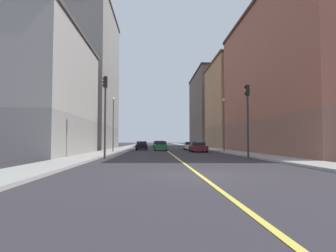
{
  "coord_description": "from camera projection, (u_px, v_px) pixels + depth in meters",
  "views": [
    {
      "loc": [
        -1.92,
        -12.06,
        1.44
      ],
      "look_at": [
        0.56,
        37.59,
        3.98
      ],
      "focal_mm": 30.75,
      "sensor_mm": 36.0,
      "label": 1
    }
  ],
  "objects": [
    {
      "name": "building_left_near",
      "position": [
        298.0,
        78.0,
        31.6
      ],
      "size": [
        10.36,
        25.64,
        16.65
      ],
      "color": "brown",
      "rests_on": "ground"
    },
    {
      "name": "car_teal",
      "position": [
        159.0,
        145.0,
        48.89
      ],
      "size": [
        1.9,
        4.48,
        1.42
      ],
      "color": "#196670",
      "rests_on": "ground"
    },
    {
      "name": "car_white",
      "position": [
        190.0,
        146.0,
        44.92
      ],
      "size": [
        2.01,
        4.47,
        1.25
      ],
      "color": "white",
      "rests_on": "ground"
    },
    {
      "name": "sidewalk_right",
      "position": [
        127.0,
        147.0,
        60.55
      ],
      "size": [
        2.67,
        168.0,
        0.15
      ],
      "primitive_type": "cube",
      "color": "#9E9B93",
      "rests_on": "ground"
    },
    {
      "name": "lane_center_stripe",
      "position": [
        163.0,
        147.0,
        60.92
      ],
      "size": [
        0.16,
        154.0,
        0.01
      ],
      "primitive_type": "cube",
      "color": "#E5D14C",
      "rests_on": "ground"
    },
    {
      "name": "car_maroon",
      "position": [
        198.0,
        147.0,
        36.62
      ],
      "size": [
        1.98,
        4.51,
        1.24
      ],
      "color": "maroon",
      "rests_on": "ground"
    },
    {
      "name": "traffic_light_left_near",
      "position": [
        247.0,
        111.0,
        23.68
      ],
      "size": [
        0.4,
        0.32,
        6.05
      ],
      "color": "#2D2D2D",
      "rests_on": "ground"
    },
    {
      "name": "car_green",
      "position": [
        161.0,
        146.0,
        41.95
      ],
      "size": [
        1.92,
        4.33,
        1.35
      ],
      "color": "#1E6B38",
      "rests_on": "ground"
    },
    {
      "name": "ground_plane",
      "position": [
        199.0,
        175.0,
        12.05
      ],
      "size": [
        400.0,
        400.0,
        0.0
      ],
      "primitive_type": "plane",
      "color": "#312C32",
      "rests_on": "ground"
    },
    {
      "name": "street_lamp_right_near",
      "position": [
        113.0,
        118.0,
        34.85
      ],
      "size": [
        0.36,
        0.36,
        6.56
      ],
      "color": "#4C4C51",
      "rests_on": "ground"
    },
    {
      "name": "car_black",
      "position": [
        142.0,
        146.0,
        44.71
      ],
      "size": [
        1.78,
        4.4,
        1.33
      ],
      "color": "black",
      "rests_on": "ground"
    },
    {
      "name": "building_left_far",
      "position": [
        214.0,
        110.0,
        75.96
      ],
      "size": [
        10.36,
        23.02,
        19.1
      ],
      "color": "brown",
      "rests_on": "ground"
    },
    {
      "name": "traffic_light_right_near",
      "position": [
        105.0,
        106.0,
        23.11
      ],
      "size": [
        0.4,
        0.32,
        6.62
      ],
      "color": "#2D2D2D",
      "rests_on": "ground"
    },
    {
      "name": "building_right_midblock",
      "position": [
        82.0,
        79.0,
        48.03
      ],
      "size": [
        10.36,
        18.79,
        23.56
      ],
      "color": "slate",
      "rests_on": "ground"
    },
    {
      "name": "car_blue",
      "position": [
        158.0,
        144.0,
        63.88
      ],
      "size": [
        2.06,
        4.64,
        1.27
      ],
      "color": "#23389E",
      "rests_on": "ground"
    },
    {
      "name": "building_right_corner",
      "position": [
        28.0,
        93.0,
        27.52
      ],
      "size": [
        10.36,
        16.31,
        11.97
      ],
      "color": "gray",
      "rests_on": "ground"
    },
    {
      "name": "sidewalk_left",
      "position": [
        198.0,
        147.0,
        61.3
      ],
      "size": [
        2.67,
        168.0,
        0.15
      ],
      "primitive_type": "cube",
      "color": "#9E9B93",
      "rests_on": "ground"
    },
    {
      "name": "street_lamp_left_near",
      "position": [
        224.0,
        119.0,
        35.82
      ],
      "size": [
        0.36,
        0.36,
        6.57
      ],
      "color": "#4C4C51",
      "rests_on": "ground"
    },
    {
      "name": "building_left_mid",
      "position": [
        239.0,
        105.0,
        53.56
      ],
      "size": [
        10.36,
        15.39,
        16.12
      ],
      "color": "#8F6B4F",
      "rests_on": "ground"
    }
  ]
}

